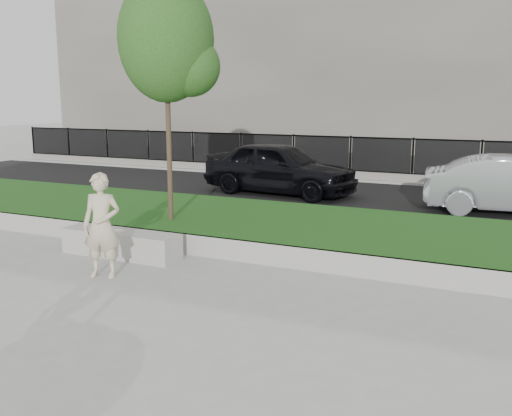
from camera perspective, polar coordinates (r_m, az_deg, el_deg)
The scene contains 12 objects.
ground at distance 9.89m, azimuth -6.76°, elevation -6.52°, with size 90.00×90.00×0.00m, color gray.
grass_bank at distance 12.39m, azimuth 0.55°, elevation -1.89°, with size 34.00×4.00×0.40m, color #0C330D.
grass_kerb at distance 10.69m, azimuth -3.84°, elevation -4.00°, with size 34.00×0.08×0.40m, color gray.
street at distance 17.48m, azimuth 8.07°, elevation 1.19°, with size 34.00×7.00×0.04m, color black.
far_pavement at distance 21.77m, azimuth 11.58°, elevation 3.11°, with size 34.00×3.00×0.12m, color gray.
iron_fence at distance 20.75m, azimuth 10.98°, elevation 4.09°, with size 32.00×0.30×1.50m.
building_facade at distance 28.50m, azimuth 15.44°, elevation 14.71°, with size 34.00×10.00×10.00m, color #5A564F.
stone_bench at distance 11.11m, azimuth -13.33°, elevation -3.48°, with size 2.38×0.60×0.49m, color gray.
man at distance 9.77m, azimuth -15.17°, elevation -1.70°, with size 0.64×0.42×1.76m, color beige.
book at distance 11.02m, azimuth -13.62°, elevation -2.23°, with size 0.23×0.17×0.03m, color #EDEACD.
young_tree at distance 12.10m, azimuth -8.61°, elevation 15.90°, with size 2.04×1.95×4.98m.
car_dark at distance 17.46m, azimuth 2.39°, elevation 4.04°, with size 1.92×4.76×1.62m, color black.
Camera 1 is at (5.02, -7.98, 2.96)m, focal length 40.00 mm.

